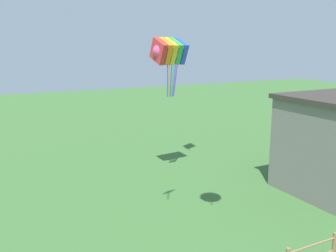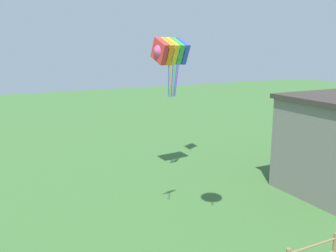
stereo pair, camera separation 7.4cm
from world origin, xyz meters
TOP-DOWN VIEW (x-y plane):
  - kite_rainbow_parafoil at (4.37, 16.27)m, footprint 2.13×1.65m

SIDE VIEW (x-z plane):
  - kite_rainbow_parafoil at x=4.37m, z-range 5.47..8.65m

